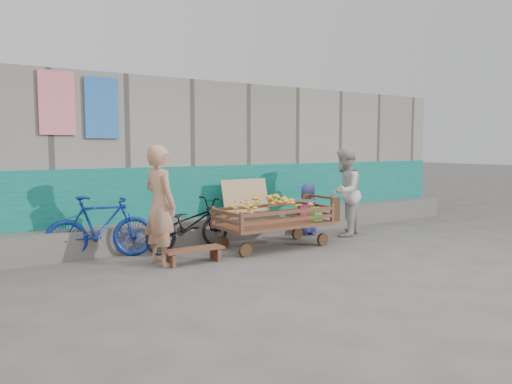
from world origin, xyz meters
TOP-DOWN VIEW (x-y plane):
  - ground at (0.00, 0.00)m, footprint 80.00×80.00m
  - building_wall at (-0.00, 4.05)m, footprint 12.00×3.50m
  - banana_cart at (0.21, 1.23)m, footprint 2.16×0.99m
  - bench at (-1.46, 0.94)m, footprint 0.94×0.28m
  - vendor_man at (-1.91, 1.12)m, footprint 0.53×0.71m
  - woman at (2.08, 1.39)m, footprint 1.06×1.00m
  - child at (1.58, 1.90)m, footprint 0.55×0.39m
  - bicycle_dark at (-1.09, 1.85)m, footprint 1.75×0.85m
  - bicycle_blue at (-2.53, 2.05)m, footprint 1.73×0.84m

SIDE VIEW (x-z plane):
  - ground at x=0.00m, z-range 0.00..0.00m
  - bench at x=-1.46m, z-range 0.05..0.29m
  - bicycle_dark at x=-1.09m, z-range 0.00..0.88m
  - bicycle_blue at x=-2.53m, z-range 0.00..1.00m
  - child at x=1.58m, z-range 0.00..1.04m
  - banana_cart at x=0.21m, z-range 0.16..1.08m
  - woman at x=2.08m, z-range 0.00..1.74m
  - vendor_man at x=-1.91m, z-range 0.00..1.79m
  - building_wall at x=0.00m, z-range -0.03..2.97m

